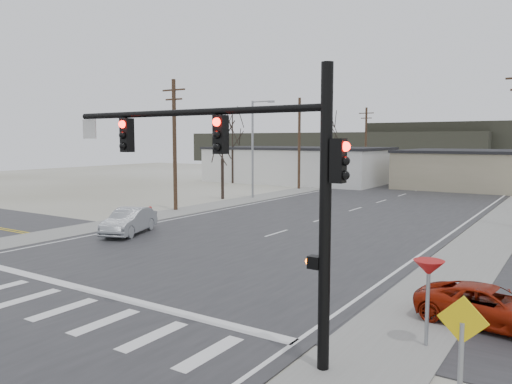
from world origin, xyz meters
TOP-DOWN VIEW (x-y plane):
  - ground at (0.00, 0.00)m, footprint 140.00×140.00m
  - main_road at (0.00, 15.00)m, footprint 18.00×110.00m
  - cross_road at (0.00, 0.00)m, footprint 90.00×10.00m
  - sidewalk_left at (-10.60, 20.00)m, footprint 3.00×90.00m
  - sidewalk_right at (10.60, 20.00)m, footprint 3.00×90.00m
  - traffic_signal_mast at (7.89, -6.20)m, footprint 8.95×0.43m
  - fire_hydrant at (-10.20, 8.00)m, footprint 0.24×0.24m
  - yield_sign at (11.50, -3.50)m, footprint 0.80×0.80m
  - diamond_sign at (13.00, -7.00)m, footprint 0.92×0.10m
  - building_left_far at (-16.00, 40.00)m, footprint 22.30×12.30m
  - upole_left_b at (-11.50, 12.00)m, footprint 2.20×0.30m
  - upole_left_c at (-11.50, 32.00)m, footprint 2.20×0.30m
  - upole_left_d at (-11.50, 52.00)m, footprint 2.20×0.30m
  - streetlight_main at (-10.80, 22.00)m, footprint 2.40×0.25m
  - tree_left_near at (-13.00, 20.00)m, footprint 3.30×3.30m
  - tree_left_far at (-14.00, 46.00)m, footprint 3.96×3.96m
  - tree_left_mid at (-22.00, 34.00)m, footprint 3.96×3.96m
  - hill_left at (-35.00, 92.00)m, footprint 70.00×18.00m
  - sedan_crossing at (-7.02, 3.17)m, footprint 3.10×4.77m
  - car_far_a at (5.59, 41.64)m, footprint 1.89×4.60m
  - car_far_b at (-1.13, 49.76)m, footprint 2.31×4.29m
  - car_parked_red at (12.67, -1.00)m, footprint 4.32×2.33m

SIDE VIEW (x-z plane):
  - ground at x=0.00m, z-range 0.00..0.00m
  - cross_road at x=0.00m, z-range 0.00..0.04m
  - main_road at x=0.00m, z-range 0.00..0.05m
  - sidewalk_left at x=-10.60m, z-range 0.00..0.06m
  - sidewalk_right at x=10.60m, z-range 0.00..0.06m
  - fire_hydrant at x=-10.20m, z-range 0.02..0.89m
  - car_parked_red at x=12.67m, z-range 0.03..1.19m
  - car_far_a at x=5.59m, z-range 0.05..1.38m
  - car_far_b at x=-1.13m, z-range 0.05..1.43m
  - sedan_crossing at x=-7.02m, z-range 0.05..1.53m
  - diamond_sign at x=13.00m, z-range 0.30..2.91m
  - yield_sign at x=11.50m, z-range 0.89..3.24m
  - building_left_far at x=-16.00m, z-range 0.01..4.51m
  - hill_left at x=-35.00m, z-range 0.00..7.00m
  - traffic_signal_mast at x=7.89m, z-range 1.07..8.27m
  - streetlight_main at x=-10.80m, z-range 0.59..9.59m
  - upole_left_b at x=-11.50m, z-range 0.22..10.22m
  - upole_left_c at x=-11.50m, z-range 0.22..10.22m
  - upole_left_d at x=-11.50m, z-range 0.22..10.22m
  - tree_left_near at x=-13.00m, z-range 1.55..8.90m
  - tree_left_far at x=-14.00m, z-range 1.87..10.69m
  - tree_left_mid at x=-22.00m, z-range 1.87..10.69m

